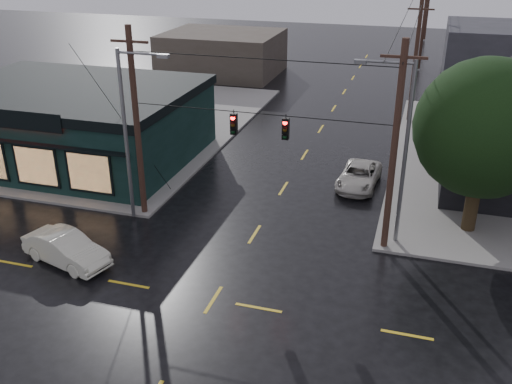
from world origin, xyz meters
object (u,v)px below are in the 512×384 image
(utility_pole_nw, at_px, (145,214))
(suv_silver, at_px, (359,176))
(sedan_cream, at_px, (66,249))
(corner_tree, at_px, (485,129))
(utility_pole_ne, at_px, (383,248))

(utility_pole_nw, xyz_separation_m, suv_silver, (10.80, 7.19, 0.66))
(sedan_cream, relative_size, suv_silver, 0.95)
(corner_tree, bearing_deg, suv_silver, 146.10)
(sedan_cream, distance_m, suv_silver, 17.55)
(corner_tree, xyz_separation_m, utility_pole_ne, (-4.01, -3.02, -5.59))
(suv_silver, bearing_deg, utility_pole_ne, -69.45)
(corner_tree, height_order, utility_pole_ne, corner_tree)
(corner_tree, distance_m, utility_pole_ne, 7.51)
(sedan_cream, xyz_separation_m, suv_silver, (11.92, 12.88, -0.08))
(utility_pole_ne, xyz_separation_m, sedan_cream, (-14.12, -5.68, 0.75))
(utility_pole_ne, bearing_deg, suv_silver, 107.00)
(corner_tree, distance_m, utility_pole_nw, 18.15)
(corner_tree, bearing_deg, utility_pole_nw, -169.92)
(utility_pole_nw, height_order, suv_silver, utility_pole_nw)
(utility_pole_ne, relative_size, sedan_cream, 2.24)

